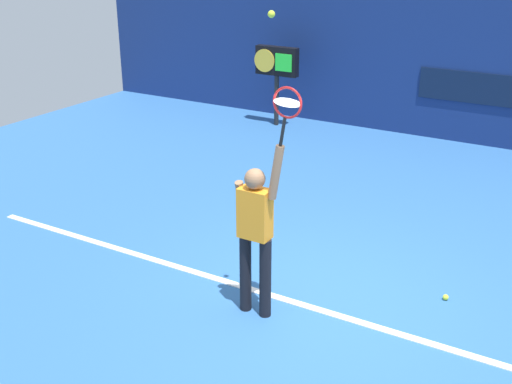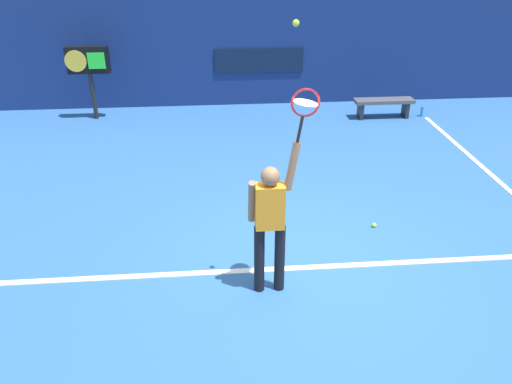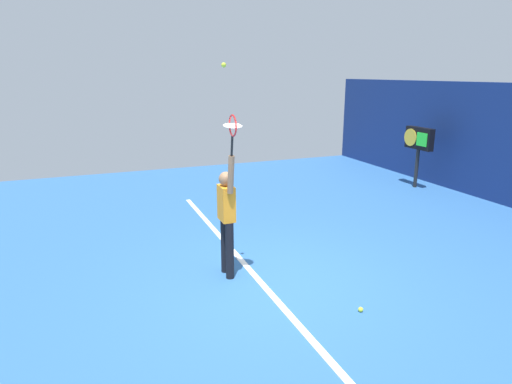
% 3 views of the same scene
% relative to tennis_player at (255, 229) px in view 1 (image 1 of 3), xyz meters
% --- Properties ---
extents(ground_plane, '(18.00, 18.00, 0.00)m').
position_rel_tennis_player_xyz_m(ground_plane, '(0.54, 0.53, -1.01)').
color(ground_plane, '#2D609E').
extents(back_wall, '(18.00, 0.20, 2.91)m').
position_rel_tennis_player_xyz_m(back_wall, '(0.54, 7.55, 0.44)').
color(back_wall, navy).
rests_on(back_wall, ground_plane).
extents(sponsor_banner_center, '(2.20, 0.03, 0.60)m').
position_rel_tennis_player_xyz_m(sponsor_banner_center, '(0.54, 7.43, 0.11)').
color(sponsor_banner_center, '#0C1933').
extents(court_baseline, '(10.00, 0.10, 0.01)m').
position_rel_tennis_player_xyz_m(court_baseline, '(0.54, 0.38, -1.01)').
color(court_baseline, white).
rests_on(court_baseline, ground_plane).
extents(tennis_player, '(0.58, 0.31, 1.99)m').
position_rel_tennis_player_xyz_m(tennis_player, '(0.00, 0.00, 0.00)').
color(tennis_player, black).
rests_on(tennis_player, ground_plane).
extents(tennis_racket, '(0.36, 0.27, 0.62)m').
position_rel_tennis_player_xyz_m(tennis_racket, '(0.35, -0.00, 1.38)').
color(tennis_racket, black).
extents(tennis_ball, '(0.07, 0.07, 0.07)m').
position_rel_tennis_player_xyz_m(tennis_ball, '(0.21, -0.07, 2.23)').
color(tennis_ball, '#CCE033').
extents(scoreboard_clock, '(0.96, 0.20, 1.69)m').
position_rel_tennis_player_xyz_m(scoreboard_clock, '(-3.42, 6.67, 0.30)').
color(scoreboard_clock, black).
rests_on(scoreboard_clock, ground_plane).
extents(spare_ball, '(0.07, 0.07, 0.07)m').
position_rel_tennis_player_xyz_m(spare_ball, '(1.75, 1.32, -0.98)').
color(spare_ball, '#CCE033').
rests_on(spare_ball, ground_plane).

